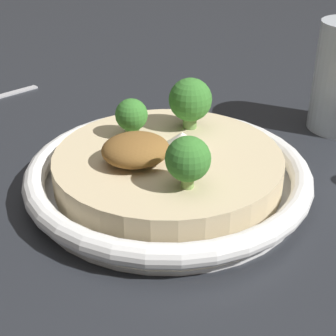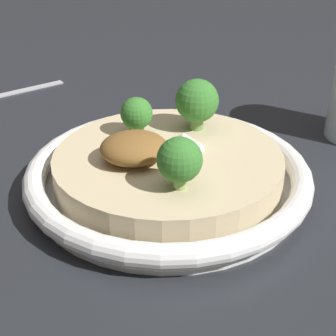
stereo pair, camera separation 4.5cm
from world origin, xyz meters
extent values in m
plane|color=#23262B|center=(0.00, 0.00, 0.00)|extent=(6.00, 6.00, 0.00)
cylinder|color=white|center=(0.00, 0.00, 0.00)|extent=(0.23, 0.23, 0.01)
torus|color=white|center=(0.00, 0.00, 0.02)|extent=(0.25, 0.25, 0.02)
cylinder|color=#CCB78E|center=(0.00, 0.00, 0.02)|extent=(0.20, 0.20, 0.03)
cone|color=white|center=(-0.02, -0.01, 0.04)|extent=(0.04, 0.04, 0.02)
ellipsoid|color=brown|center=(0.03, 0.01, 0.05)|extent=(0.06, 0.05, 0.02)
cylinder|color=#84A856|center=(0.00, 0.06, 0.05)|extent=(0.01, 0.01, 0.02)
sphere|color=#387A2D|center=(0.00, 0.06, 0.06)|extent=(0.04, 0.04, 0.04)
cylinder|color=#668E47|center=(-0.03, -0.05, 0.05)|extent=(0.01, 0.01, 0.02)
sphere|color=#387A2D|center=(-0.03, -0.05, 0.06)|extent=(0.04, 0.04, 0.04)
cylinder|color=#668E47|center=(0.02, -0.04, 0.04)|extent=(0.02, 0.02, 0.01)
sphere|color=#387A2D|center=(0.02, -0.04, 0.06)|extent=(0.03, 0.03, 0.03)
cube|color=#B7B7BC|center=(0.16, -0.27, 0.00)|extent=(0.12, 0.07, 0.00)
camera|label=1|loc=(0.11, 0.38, 0.24)|focal=55.00mm
camera|label=2|loc=(0.06, 0.39, 0.24)|focal=55.00mm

